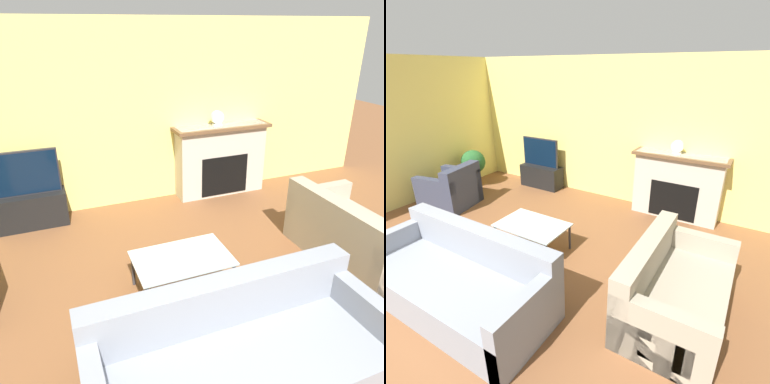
# 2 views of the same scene
# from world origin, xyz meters

# --- Properties ---
(wall_back) EXTENTS (8.90, 0.06, 2.70)m
(wall_back) POSITION_xyz_m (0.00, 4.45, 1.35)
(wall_back) COLOR #EADB72
(wall_back) RESTS_ON ground_plane
(fireplace) EXTENTS (1.57, 0.42, 1.14)m
(fireplace) POSITION_xyz_m (1.62, 4.23, 0.60)
(fireplace) COLOR #BCB2A3
(fireplace) RESTS_ON ground_plane
(tv_stand) EXTENTS (0.94, 0.35, 0.48)m
(tv_stand) POSITION_xyz_m (-1.30, 4.16, 0.24)
(tv_stand) COLOR black
(tv_stand) RESTS_ON ground_plane
(tv) EXTENTS (0.88, 0.06, 0.61)m
(tv) POSITION_xyz_m (-1.30, 4.16, 0.79)
(tv) COLOR #232328
(tv) RESTS_ON tv_stand
(couch_sectional) EXTENTS (2.26, 0.95, 0.82)m
(couch_sectional) POSITION_xyz_m (0.14, 0.80, 0.29)
(couch_sectional) COLOR gray
(couch_sectional) RESTS_ON ground_plane
(couch_loveseat) EXTENTS (0.93, 1.55, 0.82)m
(couch_loveseat) POSITION_xyz_m (2.23, 1.88, 0.29)
(couch_loveseat) COLOR #9E937F
(couch_loveseat) RESTS_ON ground_plane
(coffee_table) EXTENTS (0.99, 0.64, 0.41)m
(coffee_table) POSITION_xyz_m (0.15, 2.08, 0.37)
(coffee_table) COLOR #333338
(coffee_table) RESTS_ON ground_plane
(mantel_clock) EXTENTS (0.20, 0.07, 0.23)m
(mantel_clock) POSITION_xyz_m (1.55, 4.24, 1.26)
(mantel_clock) COLOR beige
(mantel_clock) RESTS_ON fireplace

